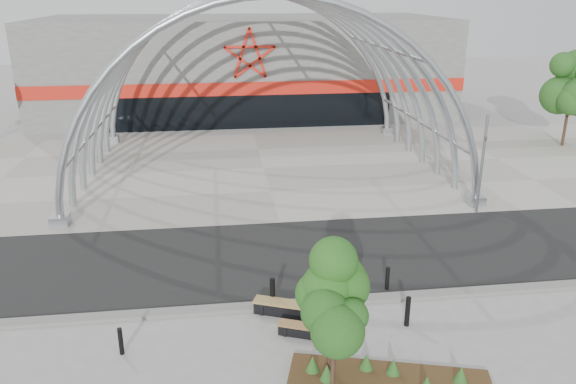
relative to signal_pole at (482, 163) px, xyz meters
The scene contains 18 objects.
ground 12.20m from the signal_pole, 143.78° to the right, with size 140.00×140.00×0.00m, color gray.
road 10.57m from the signal_pole, 159.74° to the right, with size 140.00×7.00×0.02m, color black.
forecourt 13.05m from the signal_pole, 138.75° to the left, with size 60.00×17.00×0.04m, color #9D988D.
kerb 12.33m from the signal_pole, 142.82° to the right, with size 60.00×0.50×0.12m, color slate.
arena_building 28.14m from the signal_pole, 110.04° to the left, with size 34.00×15.24×8.00m.
vault_canopy 13.05m from the signal_pole, 138.75° to the left, with size 20.80×15.80×20.36m.
planting_bed 14.30m from the signal_pole, 124.65° to the right, with size 5.79×3.14×0.59m.
signal_pole is the anchor object (origin of this frame).
street_tree_0 14.63m from the signal_pole, 130.71° to the right, with size 1.65×1.65×3.77m.
street_tree_1 15.25m from the signal_pole, 128.99° to the right, with size 1.46×1.46×3.45m.
bench_0 13.15m from the signal_pole, 142.53° to the right, with size 2.30×1.32×0.48m.
bench_1 13.64m from the signal_pole, 136.97° to the right, with size 1.87×1.08×0.39m.
bollard_0 18.15m from the signal_pole, 148.86° to the right, with size 0.14×0.14×0.87m, color black.
bollard_1 13.15m from the signal_pole, 145.53° to the right, with size 0.18×0.18×1.11m, color black.
bollard_2 12.31m from the signal_pole, 139.56° to the right, with size 0.15×0.15×0.93m, color black.
bollard_3 11.29m from the signal_pole, 126.14° to the right, with size 0.16×0.16×1.03m, color black.
bollard_4 9.54m from the signal_pole, 134.32° to the right, with size 0.14×0.14×0.89m, color black.
bg_tree_1 15.88m from the signal_pole, 43.91° to the left, with size 2.70×2.70×5.91m.
Camera 1 is at (-2.74, -16.83, 10.19)m, focal length 35.00 mm.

